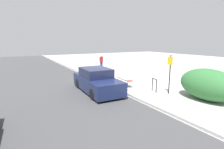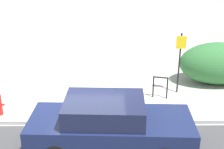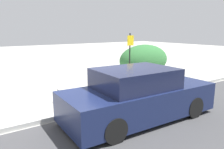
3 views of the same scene
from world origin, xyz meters
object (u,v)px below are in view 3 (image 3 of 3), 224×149
Objects in this scene: sign_post at (130,53)px; parked_car_near at (139,96)px; bike_rack at (123,75)px; bench at (85,88)px.

sign_post reaches higher than parked_car_near.
bike_rack is 1.23m from sign_post.
parked_car_near is at bearing -126.15° from sign_post.
bench is 0.81× the size of sign_post.
parked_car_near reaches higher than bench.
sign_post is (0.73, 0.46, 0.88)m from bike_rack.
bike_rack is at bearing 21.92° from bench.
bike_rack is 0.36× the size of sign_post.
bike_rack is at bearing 61.28° from parked_car_near.
sign_post is at bearing 32.34° from bike_rack.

